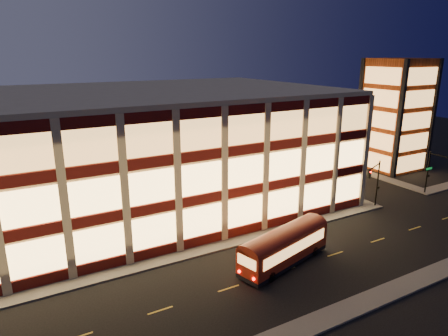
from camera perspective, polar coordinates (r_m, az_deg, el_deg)
ground at (r=39.96m, az=-1.20°, el=-11.96°), size 200.00×200.00×0.00m
sidewalk_office_south at (r=39.58m, az=-5.82°, el=-12.22°), size 54.00×2.00×0.15m
sidewalk_office_east at (r=65.06m, az=9.61°, el=-0.83°), size 2.00×30.00×0.15m
sidewalk_tower_west at (r=72.28m, az=16.43°, el=0.44°), size 2.00×30.00×0.15m
sidewalk_near at (r=30.90m, az=11.16°, el=-21.58°), size 100.00×2.00×0.15m
office_building at (r=51.25m, az=-13.17°, el=2.66°), size 50.45×30.45×14.50m
stair_tower at (r=71.75m, az=23.25°, el=6.98°), size 8.60×8.60×18.00m
traffic_signal_far at (r=52.00m, az=20.74°, el=-1.37°), size 3.79×1.87×6.00m
traffic_signal_right at (r=60.45m, az=28.31°, el=0.08°), size 1.20×4.37×6.00m
trolley_bus at (r=37.63m, az=8.63°, el=-10.76°), size 10.52×5.09×3.46m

